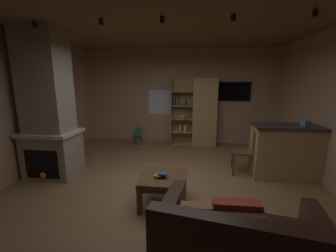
{
  "coord_description": "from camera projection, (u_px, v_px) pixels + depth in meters",
  "views": [
    {
      "loc": [
        0.48,
        -3.45,
        1.87
      ],
      "look_at": [
        0.0,
        0.4,
        1.05
      ],
      "focal_mm": 22.72,
      "sensor_mm": 36.0,
      "label": 1
    }
  ],
  "objects": [
    {
      "name": "floor",
      "position": [
        165.0,
        189.0,
        3.8
      ],
      "size": [
        5.71,
        6.0,
        0.02
      ],
      "primitive_type": "cube",
      "color": "olive",
      "rests_on": "ground"
    },
    {
      "name": "wall_back",
      "position": [
        179.0,
        97.0,
        6.44
      ],
      "size": [
        5.83,
        0.06,
        2.81
      ],
      "primitive_type": "cube",
      "color": "tan",
      "rests_on": "ground"
    },
    {
      "name": "wall_left",
      "position": [
        7.0,
        107.0,
        3.85
      ],
      "size": [
        0.06,
        6.0,
        2.81
      ],
      "primitive_type": "cube",
      "color": "tan",
      "rests_on": "ground"
    },
    {
      "name": "ceiling",
      "position": [
        165.0,
        17.0,
        3.21
      ],
      "size": [
        5.71,
        6.0,
        0.02
      ],
      "primitive_type": "cube",
      "color": "brown"
    },
    {
      "name": "window_pane_back",
      "position": [
        161.0,
        102.0,
        6.51
      ],
      "size": [
        0.79,
        0.01,
        0.74
      ],
      "primitive_type": "cube",
      "color": "white"
    },
    {
      "name": "stone_fireplace",
      "position": [
        48.0,
        113.0,
        4.08
      ],
      "size": [
        1.02,
        0.78,
        2.81
      ],
      "color": "gray",
      "rests_on": "ground"
    },
    {
      "name": "bookshelf_cabinet",
      "position": [
        201.0,
        112.0,
        6.19
      ],
      "size": [
        1.32,
        0.41,
        1.96
      ],
      "color": "tan",
      "rests_on": "ground"
    },
    {
      "name": "kitchen_bar_counter",
      "position": [
        293.0,
        152.0,
        4.13
      ],
      "size": [
        1.57,
        0.62,
        1.05
      ],
      "color": "tan",
      "rests_on": "ground"
    },
    {
      "name": "tissue_box",
      "position": [
        306.0,
        123.0,
        3.95
      ],
      "size": [
        0.15,
        0.15,
        0.11
      ],
      "primitive_type": "cube",
      "rotation": [
        0.0,
        0.0,
        0.25
      ],
      "color": "#598CBF",
      "rests_on": "kitchen_bar_counter"
    },
    {
      "name": "leather_couch",
      "position": [
        236.0,
        248.0,
        2.04
      ],
      "size": [
        1.67,
        1.17,
        0.84
      ],
      "color": "#382116",
      "rests_on": "ground"
    },
    {
      "name": "coffee_table",
      "position": [
        164.0,
        181.0,
        3.24
      ],
      "size": [
        0.69,
        0.69,
        0.46
      ],
      "color": "brown",
      "rests_on": "ground"
    },
    {
      "name": "table_book_0",
      "position": [
        161.0,
        175.0,
        3.23
      ],
      "size": [
        0.15,
        0.1,
        0.02
      ],
      "primitive_type": "cube",
      "rotation": [
        0.0,
        0.0,
        0.13
      ],
      "color": "black",
      "rests_on": "coffee_table"
    },
    {
      "name": "table_book_1",
      "position": [
        158.0,
        176.0,
        3.16
      ],
      "size": [
        0.12,
        0.11,
        0.02
      ],
      "primitive_type": "cube",
      "rotation": [
        0.0,
        0.0,
        -0.21
      ],
      "color": "gold",
      "rests_on": "coffee_table"
    },
    {
      "name": "table_book_2",
      "position": [
        163.0,
        174.0,
        3.16
      ],
      "size": [
        0.15,
        0.11,
        0.03
      ],
      "primitive_type": "cube",
      "rotation": [
        0.0,
        0.0,
        -0.12
      ],
      "color": "#2D4C8C",
      "rests_on": "coffee_table"
    },
    {
      "name": "dining_chair",
      "position": [
        247.0,
        149.0,
        4.31
      ],
      "size": [
        0.45,
        0.45,
        0.92
      ],
      "color": "brown",
      "rests_on": "ground"
    },
    {
      "name": "potted_floor_plant",
      "position": [
        138.0,
        136.0,
        6.38
      ],
      "size": [
        0.28,
        0.26,
        0.52
      ],
      "color": "#4C4C51",
      "rests_on": "ground"
    },
    {
      "name": "wall_mounted_tv",
      "position": [
        234.0,
        91.0,
        6.16
      ],
      "size": [
        0.96,
        0.06,
        0.54
      ],
      "color": "black"
    },
    {
      "name": "track_light_spot_0",
      "position": [
        34.0,
        24.0,
        3.32
      ],
      "size": [
        0.07,
        0.07,
        0.09
      ],
      "primitive_type": "cylinder",
      "color": "black"
    },
    {
      "name": "track_light_spot_1",
      "position": [
        101.0,
        22.0,
        3.18
      ],
      "size": [
        0.07,
        0.07,
        0.09
      ],
      "primitive_type": "cylinder",
      "color": "black"
    },
    {
      "name": "track_light_spot_2",
      "position": [
        162.0,
        20.0,
        3.07
      ],
      "size": [
        0.07,
        0.07,
        0.09
      ],
      "primitive_type": "cylinder",
      "color": "black"
    },
    {
      "name": "track_light_spot_3",
      "position": [
        234.0,
        18.0,
        2.97
      ],
      "size": [
        0.07,
        0.07,
        0.09
      ],
      "primitive_type": "cylinder",
      "color": "black"
    },
    {
      "name": "track_light_spot_4",
      "position": [
        315.0,
        13.0,
        2.77
      ],
      "size": [
        0.07,
        0.07,
        0.09
      ],
      "primitive_type": "cylinder",
      "color": "black"
    }
  ]
}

